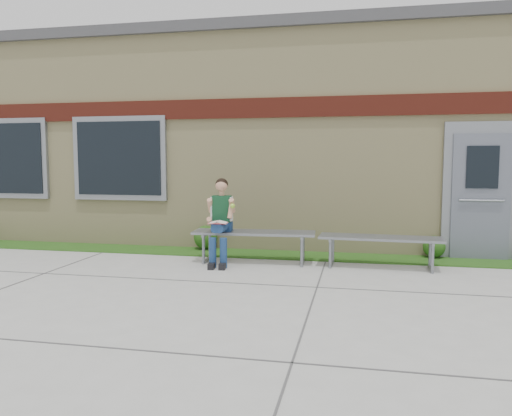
# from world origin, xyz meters

# --- Properties ---
(ground) EXTENTS (80.00, 80.00, 0.00)m
(ground) POSITION_xyz_m (0.00, 0.00, 0.00)
(ground) COLOR #9E9E99
(ground) RESTS_ON ground
(grass_strip) EXTENTS (16.00, 0.80, 0.02)m
(grass_strip) POSITION_xyz_m (0.00, 2.60, 0.01)
(grass_strip) COLOR #1C4612
(grass_strip) RESTS_ON ground
(school_building) EXTENTS (16.20, 6.22, 4.20)m
(school_building) POSITION_xyz_m (-0.00, 5.99, 2.10)
(school_building) COLOR beige
(school_building) RESTS_ON ground
(bench_left) EXTENTS (2.00, 0.66, 0.51)m
(bench_left) POSITION_xyz_m (-0.14, 1.92, 0.40)
(bench_left) COLOR gray
(bench_left) RESTS_ON ground
(bench_right) EXTENTS (1.90, 0.61, 0.49)m
(bench_right) POSITION_xyz_m (1.86, 1.92, 0.38)
(bench_right) COLOR gray
(bench_right) RESTS_ON ground
(girl) EXTENTS (0.49, 0.79, 1.37)m
(girl) POSITION_xyz_m (-0.64, 1.72, 0.74)
(girl) COLOR navy
(girl) RESTS_ON ground
(shrub_mid) EXTENTS (0.44, 0.44, 0.44)m
(shrub_mid) POSITION_xyz_m (-1.26, 2.85, 0.24)
(shrub_mid) COLOR #1C4612
(shrub_mid) RESTS_ON grass_strip
(shrub_east) EXTENTS (0.37, 0.37, 0.37)m
(shrub_east) POSITION_xyz_m (2.78, 2.85, 0.21)
(shrub_east) COLOR #1C4612
(shrub_east) RESTS_ON grass_strip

